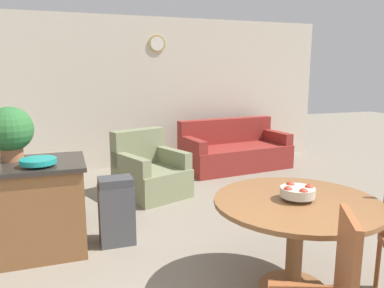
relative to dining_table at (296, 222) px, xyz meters
The scene contains 9 objects.
wall_back 4.63m from the dining_table, 98.44° to the left, with size 8.00×0.09×2.70m.
dining_table is the anchor object (origin of this frame).
fruit_bowl 0.24m from the dining_table, 131.45° to the right, with size 0.26×0.26×0.12m.
kitchen_island 2.48m from the dining_table, 145.07° to the left, with size 1.12×0.78×0.89m.
teal_bowl 2.28m from the dining_table, 146.61° to the left, with size 0.32×0.32×0.07m.
potted_plant 2.71m from the dining_table, 143.63° to the left, with size 0.43×0.43×0.52m.
trash_bin 1.81m from the dining_table, 131.89° to the left, with size 0.34×0.26×0.69m.
couch 3.96m from the dining_table, 71.48° to the left, with size 2.01×1.13×0.87m.
armchair 2.81m from the dining_table, 101.08° to the left, with size 1.07×1.12×0.91m.
Camera 1 is at (-0.97, -1.18, 1.72)m, focal length 35.00 mm.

